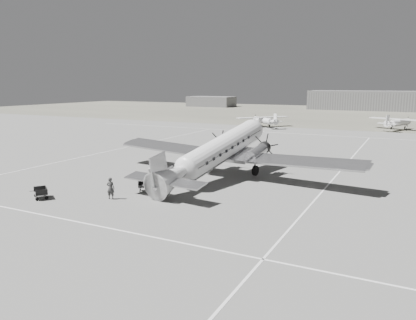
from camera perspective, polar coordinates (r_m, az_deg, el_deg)
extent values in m
plane|color=slate|center=(38.57, -2.30, -2.72)|extent=(260.00, 260.00, 0.00)
cube|color=silver|center=(27.68, -16.70, -8.57)|extent=(60.00, 0.15, 0.01)
cube|color=silver|center=(34.53, 15.44, -4.69)|extent=(0.15, 80.00, 0.01)
cube|color=silver|center=(56.80, -13.33, 1.33)|extent=(0.15, 60.00, 0.01)
cube|color=silver|center=(75.56, 12.65, 3.61)|extent=(90.00, 0.15, 0.01)
cube|color=#636153|center=(129.37, 18.75, 6.12)|extent=(260.00, 90.00, 0.01)
cube|color=slate|center=(153.46, 22.05, 7.66)|extent=(42.00, 14.00, 6.00)
cube|color=#5E5E5E|center=(153.36, 22.14, 8.88)|extent=(42.00, 14.00, 0.60)
cube|color=#5E5E5E|center=(165.09, 0.46, 8.23)|extent=(18.00, 10.00, 4.00)
imported|color=#2E2E2E|center=(32.68, -13.54, -3.89)|extent=(0.73, 0.58, 1.74)
imported|color=silver|center=(34.76, -8.08, -2.67)|extent=(1.14, 1.19, 1.93)
imported|color=#B9B9B7|center=(35.59, -6.92, -2.61)|extent=(0.61, 0.84, 1.59)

